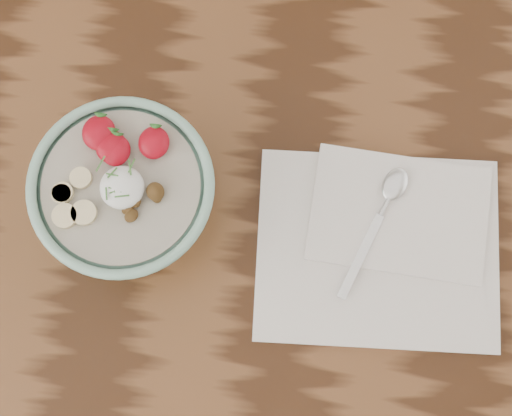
% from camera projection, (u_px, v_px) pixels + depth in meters
% --- Properties ---
extents(table, '(1.60, 0.90, 0.75)m').
position_uv_depth(table, '(134.00, 170.00, 0.96)').
color(table, '#361D0D').
rests_on(table, ground).
extents(breakfast_bowl, '(0.20, 0.20, 0.13)m').
position_uv_depth(breakfast_bowl, '(127.00, 194.00, 0.79)').
color(breakfast_bowl, '#87B6A2').
rests_on(breakfast_bowl, table).
extents(napkin, '(0.29, 0.24, 0.02)m').
position_uv_depth(napkin, '(382.00, 242.00, 0.84)').
color(napkin, white).
rests_on(napkin, table).
extents(spoon, '(0.08, 0.17, 0.01)m').
position_uv_depth(spoon, '(387.00, 202.00, 0.83)').
color(spoon, silver).
rests_on(spoon, napkin).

